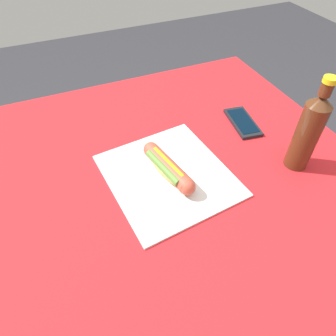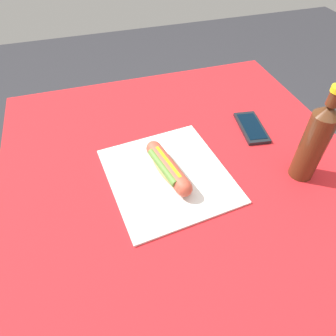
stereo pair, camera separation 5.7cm
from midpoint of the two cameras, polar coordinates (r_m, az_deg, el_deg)
ground_plane at (r=1.42m, az=1.97°, el=-23.83°), size 6.00×6.00×0.00m
dining_table at (r=0.86m, az=3.02°, el=-9.12°), size 1.15×0.96×0.76m
paper_wrapper at (r=0.78m, az=-2.09°, el=-1.46°), size 0.35×0.33×0.01m
hot_dog at (r=0.76m, az=-2.21°, el=-0.01°), size 0.20×0.08×0.05m
cell_phone at (r=0.96m, az=12.39°, el=8.48°), size 0.16×0.09×0.01m
soda_bottle at (r=0.80m, az=23.35°, el=6.37°), size 0.06×0.06×0.26m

